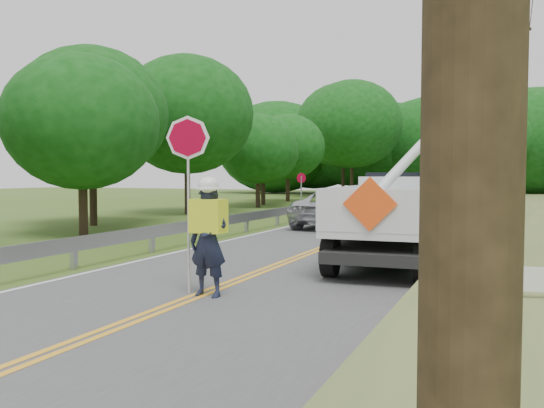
% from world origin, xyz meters
% --- Properties ---
extents(ground, '(140.00, 140.00, 0.00)m').
position_xyz_m(ground, '(0.00, 0.00, 0.00)').
color(ground, '#3F5817').
rests_on(ground, ground).
extents(road, '(7.20, 96.00, 0.03)m').
position_xyz_m(road, '(0.00, 14.00, 0.01)').
color(road, '#4B4B4D').
rests_on(road, ground).
extents(guardrail, '(0.18, 48.00, 0.77)m').
position_xyz_m(guardrail, '(-4.02, 14.91, 0.55)').
color(guardrail, '#9D9FA4').
rests_on(guardrail, ground).
extents(utility_poles, '(1.60, 43.30, 10.00)m').
position_xyz_m(utility_poles, '(5.00, 17.02, 5.27)').
color(utility_poles, black).
rests_on(utility_poles, ground).
extents(treeline_left, '(11.05, 53.80, 11.38)m').
position_xyz_m(treeline_left, '(-10.40, 33.88, 5.92)').
color(treeline_left, '#332319').
rests_on(treeline_left, ground).
extents(treeline_horizon, '(58.50, 15.49, 12.12)m').
position_xyz_m(treeline_horizon, '(1.12, 56.19, 5.50)').
color(treeline_horizon, '#0D430E').
rests_on(treeline_horizon, ground).
extents(flagger, '(1.19, 0.49, 3.21)m').
position_xyz_m(flagger, '(0.19, 2.73, 1.16)').
color(flagger, '#191E33').
rests_on(flagger, road).
extents(bucket_truck, '(3.61, 6.55, 6.35)m').
position_xyz_m(bucket_truck, '(2.48, 8.76, 1.48)').
color(bucket_truck, black).
rests_on(bucket_truck, road).
extents(suv_silver, '(2.86, 5.60, 1.51)m').
position_xyz_m(suv_silver, '(-1.49, 16.41, 0.78)').
color(suv_silver, silver).
rests_on(suv_silver, road).
extents(suv_darkgrey, '(2.14, 5.08, 1.46)m').
position_xyz_m(suv_darkgrey, '(-2.45, 24.38, 0.75)').
color(suv_darkgrey, '#393C41').
rests_on(suv_darkgrey, road).
extents(stop_sign_permanent, '(0.35, 0.37, 2.28)m').
position_xyz_m(stop_sign_permanent, '(-3.94, 18.49, 1.49)').
color(stop_sign_permanent, '#9D9FA4').
rests_on(stop_sign_permanent, ground).
extents(yard_sign, '(0.54, 0.12, 0.78)m').
position_xyz_m(yard_sign, '(5.50, 3.45, 0.56)').
color(yard_sign, white).
rests_on(yard_sign, ground).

